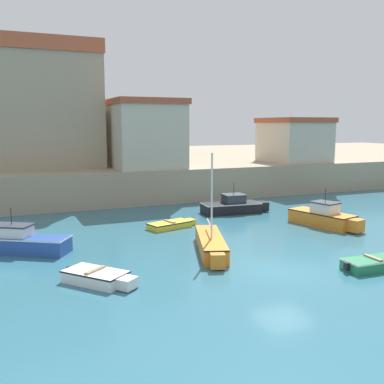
% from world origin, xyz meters
% --- Properties ---
extents(ground_plane, '(200.00, 200.00, 0.00)m').
position_xyz_m(ground_plane, '(0.00, 0.00, 0.00)').
color(ground_plane, '#2D667A').
extents(quay_seawall, '(120.00, 40.00, 2.87)m').
position_xyz_m(quay_seawall, '(0.00, 38.07, 1.43)').
color(quay_seawall, gray).
rests_on(quay_seawall, ground).
extents(dinghy_yellow_0, '(3.53, 1.99, 0.48)m').
position_xyz_m(dinghy_yellow_0, '(-1.91, 9.93, 0.23)').
color(dinghy_yellow_0, yellow).
rests_on(dinghy_yellow_0, ground).
extents(dinghy_white_1, '(2.93, 3.24, 0.60)m').
position_xyz_m(dinghy_white_1, '(-8.37, 1.43, 0.29)').
color(dinghy_white_1, white).
rests_on(dinghy_white_1, ground).
extents(motorboat_orange_2, '(2.67, 5.29, 2.53)m').
position_xyz_m(motorboat_orange_2, '(7.60, 6.47, 0.61)').
color(motorboat_orange_2, orange).
rests_on(motorboat_orange_2, ground).
extents(dinghy_green_3, '(3.56, 1.35, 0.59)m').
position_xyz_m(dinghy_green_3, '(3.88, -1.68, 0.28)').
color(dinghy_green_3, '#237A4C').
rests_on(dinghy_green_3, ground).
extents(motorboat_blue_4, '(5.86, 4.31, 2.38)m').
position_xyz_m(motorboat_blue_4, '(-11.47, 7.89, 0.56)').
color(motorboat_blue_4, '#284C9E').
rests_on(motorboat_blue_4, ground).
extents(sailboat_orange_6, '(2.97, 5.97, 5.25)m').
position_xyz_m(sailboat_orange_6, '(-1.96, 3.80, 0.46)').
color(sailboat_orange_6, orange).
rests_on(sailboat_orange_6, ground).
extents(motorboat_black_7, '(5.28, 2.22, 2.34)m').
position_xyz_m(motorboat_black_7, '(4.20, 12.78, 0.53)').
color(motorboat_black_7, black).
rests_on(motorboat_black_7, ground).
extents(church, '(13.10, 16.91, 17.81)m').
position_xyz_m(church, '(-8.73, 29.69, 8.81)').
color(church, gray).
rests_on(church, quay_seawall).
extents(harbor_shed_near_wharf, '(5.76, 6.46, 4.49)m').
position_xyz_m(harbor_shed_near_wharf, '(16.00, 21.72, 5.14)').
color(harbor_shed_near_wharf, '#BCB29E').
rests_on(harbor_shed_near_wharf, quay_seawall).
extents(harbor_shed_mid_row, '(6.12, 7.35, 5.99)m').
position_xyz_m(harbor_shed_mid_row, '(0.00, 21.84, 5.89)').
color(harbor_shed_mid_row, '#BCB29E').
rests_on(harbor_shed_mid_row, quay_seawall).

